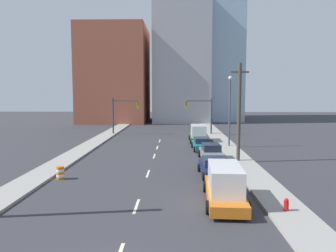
% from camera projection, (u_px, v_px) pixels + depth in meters
% --- Properties ---
extents(sidewalk_left, '(2.35, 92.31, 0.18)m').
position_uv_depth(sidewalk_left, '(117.00, 129.00, 56.74)').
color(sidewalk_left, gray).
rests_on(sidewalk_left, ground).
extents(sidewalk_right, '(2.35, 92.31, 0.18)m').
position_uv_depth(sidewalk_right, '(211.00, 129.00, 56.31)').
color(sidewalk_right, gray).
rests_on(sidewalk_right, ground).
extents(lane_stripe_at_8m, '(0.16, 2.40, 0.01)m').
position_uv_depth(lane_stripe_at_8m, '(136.00, 206.00, 18.34)').
color(lane_stripe_at_8m, beige).
rests_on(lane_stripe_at_8m, ground).
extents(lane_stripe_at_15m, '(0.16, 2.40, 0.01)m').
position_uv_depth(lane_stripe_at_15m, '(148.00, 174.00, 25.73)').
color(lane_stripe_at_15m, beige).
rests_on(lane_stripe_at_15m, ground).
extents(lane_stripe_at_22m, '(0.16, 2.40, 0.01)m').
position_uv_depth(lane_stripe_at_22m, '(154.00, 156.00, 32.86)').
color(lane_stripe_at_22m, beige).
rests_on(lane_stripe_at_22m, ground).
extents(lane_stripe_at_28m, '(0.16, 2.40, 0.01)m').
position_uv_depth(lane_stripe_at_28m, '(157.00, 148.00, 37.98)').
color(lane_stripe_at_28m, beige).
rests_on(lane_stripe_at_28m, ground).
extents(lane_stripe_at_33m, '(0.16, 2.40, 0.01)m').
position_uv_depth(lane_stripe_at_33m, '(160.00, 141.00, 43.31)').
color(lane_stripe_at_33m, beige).
rests_on(lane_stripe_at_33m, ground).
extents(building_brick_left, '(14.00, 16.00, 20.45)m').
position_uv_depth(building_brick_left, '(115.00, 75.00, 71.92)').
color(building_brick_left, '#9E513D').
rests_on(building_brick_left, ground).
extents(building_office_center, '(12.00, 20.00, 26.47)m').
position_uv_depth(building_office_center, '(181.00, 63.00, 75.21)').
color(building_office_center, '#A8A8AD').
rests_on(building_office_center, ground).
extents(building_glass_right, '(13.00, 20.00, 34.21)m').
position_uv_depth(building_glass_right, '(211.00, 48.00, 78.62)').
color(building_glass_right, '#99B7CC').
rests_on(building_glass_right, ground).
extents(traffic_signal_left, '(4.13, 0.35, 5.56)m').
position_uv_depth(traffic_signal_left, '(121.00, 111.00, 49.66)').
color(traffic_signal_left, '#38383D').
rests_on(traffic_signal_left, ground).
extents(traffic_signal_right, '(4.13, 0.35, 5.56)m').
position_uv_depth(traffic_signal_right, '(203.00, 111.00, 49.33)').
color(traffic_signal_right, '#38383D').
rests_on(traffic_signal_right, ground).
extents(utility_pole_right_mid, '(1.60, 0.32, 8.98)m').
position_uv_depth(utility_pole_right_mid, '(239.00, 112.00, 29.56)').
color(utility_pole_right_mid, '#473D33').
rests_on(utility_pole_right_mid, ground).
extents(traffic_barrel, '(0.56, 0.56, 0.95)m').
position_uv_depth(traffic_barrel, '(60.00, 173.00, 24.05)').
color(traffic_barrel, orange).
rests_on(traffic_barrel, ground).
extents(street_lamp, '(0.44, 0.44, 8.25)m').
position_uv_depth(street_lamp, '(230.00, 106.00, 37.78)').
color(street_lamp, '#4C4C51').
rests_on(street_lamp, ground).
extents(fire_hydrant, '(0.26, 0.26, 0.84)m').
position_uv_depth(fire_hydrant, '(286.00, 206.00, 17.15)').
color(fire_hydrant, red).
rests_on(fire_hydrant, ground).
extents(box_truck_orange, '(2.50, 6.34, 2.23)m').
position_uv_depth(box_truck_orange, '(225.00, 185.00, 18.74)').
color(box_truck_orange, orange).
rests_on(box_truck_orange, ground).
extents(sedan_navy, '(2.35, 4.66, 1.41)m').
position_uv_depth(sedan_navy, '(214.00, 167.00, 25.03)').
color(sedan_navy, '#141E47').
rests_on(sedan_navy, ground).
extents(sedan_gray, '(2.28, 4.67, 1.53)m').
position_uv_depth(sedan_gray, '(211.00, 153.00, 30.97)').
color(sedan_gray, slate).
rests_on(sedan_gray, ground).
extents(sedan_teal, '(2.18, 4.70, 1.38)m').
position_uv_depth(sedan_teal, '(201.00, 144.00, 36.50)').
color(sedan_teal, '#196B75').
rests_on(sedan_teal, ground).
extents(box_truck_green, '(2.31, 5.85, 2.20)m').
position_uv_depth(box_truck_green, '(198.00, 134.00, 42.44)').
color(box_truck_green, '#1E6033').
rests_on(box_truck_green, ground).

